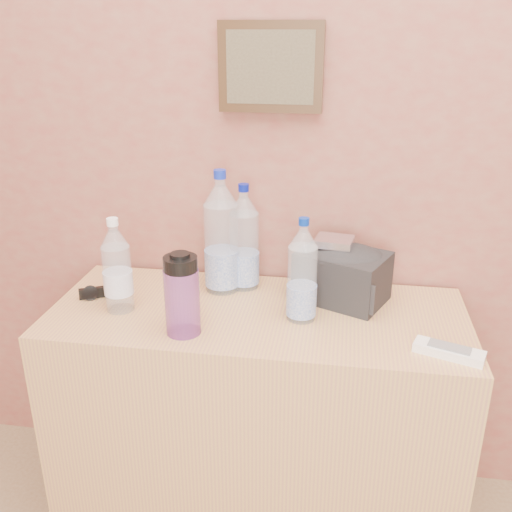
{
  "coord_description": "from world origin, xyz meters",
  "views": [
    {
      "loc": [
        -0.04,
        0.29,
        1.51
      ],
      "look_at": [
        -0.27,
        1.71,
        0.93
      ],
      "focal_mm": 40.0,
      "sensor_mm": 36.0,
      "label": 1
    }
  ],
  "objects_px": {
    "pet_small": "(117,271)",
    "foil_packet": "(334,241)",
    "ac_remote": "(449,352)",
    "nalgene_bottle": "(182,294)",
    "dresser": "(257,418)",
    "pet_large_d": "(302,276)",
    "pet_large_c": "(244,243)",
    "toiletry_bag": "(342,273)",
    "sunglasses": "(101,292)",
    "pet_large_b": "(221,239)"
  },
  "relations": [
    {
      "from": "pet_small",
      "to": "foil_packet",
      "type": "relative_size",
      "value": 2.6
    },
    {
      "from": "pet_small",
      "to": "toiletry_bag",
      "type": "distance_m",
      "value": 0.65
    },
    {
      "from": "ac_remote",
      "to": "toiletry_bag",
      "type": "bearing_deg",
      "value": 154.08
    },
    {
      "from": "pet_large_c",
      "to": "pet_large_d",
      "type": "relative_size",
      "value": 1.12
    },
    {
      "from": "nalgene_bottle",
      "to": "sunglasses",
      "type": "bearing_deg",
      "value": 151.27
    },
    {
      "from": "pet_large_b",
      "to": "foil_packet",
      "type": "bearing_deg",
      "value": -0.7
    },
    {
      "from": "dresser",
      "to": "pet_large_b",
      "type": "relative_size",
      "value": 3.16
    },
    {
      "from": "dresser",
      "to": "pet_large_c",
      "type": "distance_m",
      "value": 0.55
    },
    {
      "from": "sunglasses",
      "to": "foil_packet",
      "type": "distance_m",
      "value": 0.72
    },
    {
      "from": "pet_large_b",
      "to": "pet_large_d",
      "type": "bearing_deg",
      "value": -30.64
    },
    {
      "from": "pet_large_d",
      "to": "pet_small",
      "type": "distance_m",
      "value": 0.52
    },
    {
      "from": "pet_large_b",
      "to": "sunglasses",
      "type": "xyz_separation_m",
      "value": [
        -0.35,
        -0.11,
        -0.15
      ]
    },
    {
      "from": "toiletry_bag",
      "to": "sunglasses",
      "type": "bearing_deg",
      "value": -148.17
    },
    {
      "from": "pet_small",
      "to": "sunglasses",
      "type": "xyz_separation_m",
      "value": [
        -0.09,
        0.07,
        -0.11
      ]
    },
    {
      "from": "pet_large_c",
      "to": "foil_packet",
      "type": "height_order",
      "value": "pet_large_c"
    },
    {
      "from": "pet_small",
      "to": "foil_packet",
      "type": "bearing_deg",
      "value": 16.32
    },
    {
      "from": "foil_packet",
      "to": "pet_small",
      "type": "bearing_deg",
      "value": -163.68
    },
    {
      "from": "pet_large_b",
      "to": "pet_large_c",
      "type": "height_order",
      "value": "pet_large_b"
    },
    {
      "from": "nalgene_bottle",
      "to": "toiletry_bag",
      "type": "xyz_separation_m",
      "value": [
        0.41,
        0.27,
        -0.03
      ]
    },
    {
      "from": "dresser",
      "to": "pet_large_b",
      "type": "xyz_separation_m",
      "value": [
        -0.13,
        0.13,
        0.54
      ]
    },
    {
      "from": "dresser",
      "to": "pet_large_d",
      "type": "distance_m",
      "value": 0.52
    },
    {
      "from": "sunglasses",
      "to": "pet_large_d",
      "type": "bearing_deg",
      "value": -30.1
    },
    {
      "from": "ac_remote",
      "to": "nalgene_bottle",
      "type": "bearing_deg",
      "value": -160.97
    },
    {
      "from": "pet_large_c",
      "to": "pet_large_b",
      "type": "bearing_deg",
      "value": -153.43
    },
    {
      "from": "pet_large_b",
      "to": "toiletry_bag",
      "type": "height_order",
      "value": "pet_large_b"
    },
    {
      "from": "dresser",
      "to": "pet_small",
      "type": "relative_size",
      "value": 4.32
    },
    {
      "from": "nalgene_bottle",
      "to": "foil_packet",
      "type": "height_order",
      "value": "nalgene_bottle"
    },
    {
      "from": "pet_large_c",
      "to": "toiletry_bag",
      "type": "xyz_separation_m",
      "value": [
        0.3,
        -0.04,
        -0.06
      ]
    },
    {
      "from": "nalgene_bottle",
      "to": "pet_large_d",
      "type": "bearing_deg",
      "value": 22.97
    },
    {
      "from": "pet_large_b",
      "to": "sunglasses",
      "type": "distance_m",
      "value": 0.4
    },
    {
      "from": "toiletry_bag",
      "to": "foil_packet",
      "type": "height_order",
      "value": "foil_packet"
    },
    {
      "from": "pet_large_b",
      "to": "nalgene_bottle",
      "type": "xyz_separation_m",
      "value": [
        -0.05,
        -0.28,
        -0.06
      ]
    },
    {
      "from": "pet_large_c",
      "to": "foil_packet",
      "type": "distance_m",
      "value": 0.28
    },
    {
      "from": "pet_large_d",
      "to": "toiletry_bag",
      "type": "bearing_deg",
      "value": 52.33
    },
    {
      "from": "foil_packet",
      "to": "pet_large_c",
      "type": "bearing_deg",
      "value": 172.53
    },
    {
      "from": "ac_remote",
      "to": "dresser",
      "type": "bearing_deg",
      "value": -177.52
    },
    {
      "from": "pet_large_c",
      "to": "ac_remote",
      "type": "height_order",
      "value": "pet_large_c"
    },
    {
      "from": "foil_packet",
      "to": "pet_large_d",
      "type": "bearing_deg",
      "value": -118.31
    },
    {
      "from": "pet_small",
      "to": "pet_large_d",
      "type": "bearing_deg",
      "value": 2.99
    },
    {
      "from": "ac_remote",
      "to": "foil_packet",
      "type": "height_order",
      "value": "foil_packet"
    },
    {
      "from": "pet_small",
      "to": "ac_remote",
      "type": "bearing_deg",
      "value": -7.04
    },
    {
      "from": "pet_large_b",
      "to": "nalgene_bottle",
      "type": "relative_size",
      "value": 1.66
    },
    {
      "from": "sunglasses",
      "to": "ac_remote",
      "type": "relative_size",
      "value": 0.74
    },
    {
      "from": "pet_large_b",
      "to": "ac_remote",
      "type": "relative_size",
      "value": 2.22
    },
    {
      "from": "pet_large_b",
      "to": "toiletry_bag",
      "type": "bearing_deg",
      "value": -1.85
    },
    {
      "from": "pet_large_d",
      "to": "nalgene_bottle",
      "type": "relative_size",
      "value": 1.3
    },
    {
      "from": "pet_small",
      "to": "pet_large_b",
      "type": "bearing_deg",
      "value": 34.42
    },
    {
      "from": "pet_large_c",
      "to": "nalgene_bottle",
      "type": "height_order",
      "value": "pet_large_c"
    },
    {
      "from": "pet_large_b",
      "to": "pet_large_d",
      "type": "distance_m",
      "value": 0.3
    },
    {
      "from": "dresser",
      "to": "toiletry_bag",
      "type": "relative_size",
      "value": 4.82
    }
  ]
}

